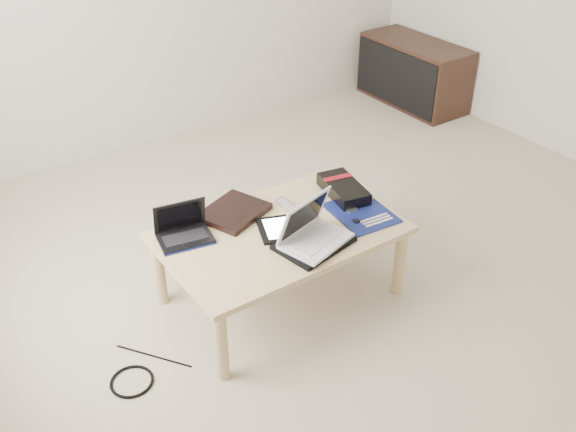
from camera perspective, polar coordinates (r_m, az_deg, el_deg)
ground at (r=3.44m, az=6.17°, el=-4.44°), size 4.00×4.00×0.00m
coffee_table at (r=3.01m, az=-0.69°, el=-2.02°), size 1.10×0.70×0.40m
media_cabinet at (r=5.34m, az=11.05°, el=12.38°), size 0.41×0.90×0.50m
book at (r=3.10m, az=-4.83°, el=0.37°), size 0.37×0.34×0.03m
netbook at (r=2.95m, az=-9.27°, el=-1.32°), size 0.27×0.22×0.17m
tablet at (r=2.99m, az=0.08°, el=-1.04°), size 0.34×0.30×0.02m
remote at (r=3.12m, az=0.16°, el=0.63°), size 0.07×0.22×0.02m
neoprene_sleeve at (r=2.88m, az=2.31°, el=-2.43°), size 0.36×0.29×0.02m
white_laptop at (r=2.86m, az=2.15°, el=-1.45°), size 0.35×0.29×0.21m
motherboard at (r=3.12m, az=6.55°, el=0.30°), size 0.29×0.35×0.02m
gpu_box at (r=3.25m, az=4.94°, el=2.40°), size 0.21×0.33×0.07m
cable_coil at (r=2.94m, az=-1.21°, el=-1.74°), size 0.13×0.13×0.01m
floor_cable_coil at (r=2.89m, az=-13.71°, el=-14.10°), size 0.22×0.22×0.01m
floor_cable_trail at (r=2.98m, az=-11.86°, el=-12.09°), size 0.23×0.31×0.01m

